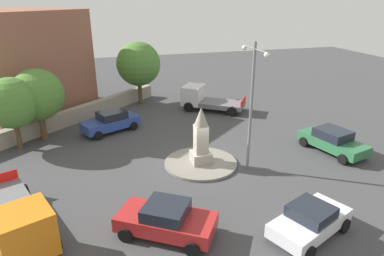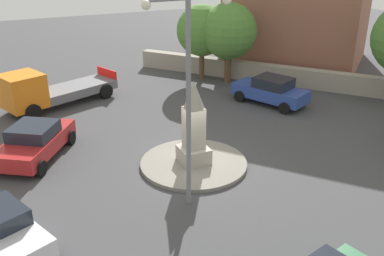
% 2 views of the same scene
% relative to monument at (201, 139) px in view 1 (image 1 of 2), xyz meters
% --- Properties ---
extents(ground_plane, '(80.00, 80.00, 0.00)m').
position_rel_monument_xyz_m(ground_plane, '(0.00, 0.00, -1.67)').
color(ground_plane, '#424244').
extents(traffic_island, '(4.39, 4.39, 0.15)m').
position_rel_monument_xyz_m(traffic_island, '(0.00, 0.00, -1.59)').
color(traffic_island, gray).
rests_on(traffic_island, ground).
extents(monument, '(1.14, 1.14, 3.46)m').
position_rel_monument_xyz_m(monument, '(0.00, 0.00, 0.00)').
color(monument, '#9E9687').
rests_on(monument, traffic_island).
extents(streetlamp, '(2.85, 0.28, 7.35)m').
position_rel_monument_xyz_m(streetlamp, '(1.32, 2.46, 2.79)').
color(streetlamp, slate).
rests_on(streetlamp, ground).
extents(car_red_parked_right, '(3.80, 4.45, 1.50)m').
position_rel_monument_xyz_m(car_red_parked_right, '(5.78, -3.38, -0.91)').
color(car_red_parked_right, '#B22323').
rests_on(car_red_parked_right, ground).
extents(car_blue_waiting, '(3.26, 4.47, 1.56)m').
position_rel_monument_xyz_m(car_blue_waiting, '(-6.95, -4.79, -0.88)').
color(car_blue_waiting, '#2D479E').
rests_on(car_blue_waiting, ground).
extents(car_green_near_island, '(4.69, 2.91, 1.51)m').
position_rel_monument_xyz_m(car_green_near_island, '(0.68, 8.76, -0.90)').
color(car_green_near_island, '#2D6B42').
rests_on(car_green_near_island, ground).
extents(car_white_far_side, '(3.10, 4.19, 1.41)m').
position_rel_monument_xyz_m(car_white_far_side, '(7.50, 2.45, -0.95)').
color(car_white_far_side, silver).
rests_on(car_white_far_side, ground).
extents(truck_white_approaching, '(4.85, 5.63, 2.07)m').
position_rel_monument_xyz_m(truck_white_approaching, '(-10.00, 3.55, -0.70)').
color(truck_white_approaching, silver).
rests_on(truck_white_approaching, ground).
extents(truck_orange_parked_left, '(6.56, 4.14, 2.19)m').
position_rel_monument_xyz_m(truck_orange_parked_left, '(4.53, -9.25, -0.66)').
color(truck_orange_parked_left, orange).
rests_on(truck_orange_parked_left, ground).
extents(stone_boundary_wall, '(12.99, 15.24, 1.16)m').
position_rel_monument_xyz_m(stone_boundary_wall, '(-9.39, -7.91, -1.09)').
color(stone_boundary_wall, '#9E9687').
rests_on(stone_boundary_wall, ground).
extents(corner_building, '(12.63, 12.63, 8.49)m').
position_rel_monument_xyz_m(corner_building, '(-13.98, -11.77, 2.58)').
color(corner_building, '#935B47').
rests_on(corner_building, ground).
extents(tree_near_wall, '(3.96, 3.96, 5.73)m').
position_rel_monument_xyz_m(tree_near_wall, '(-13.34, -1.67, 2.06)').
color(tree_near_wall, brown).
rests_on(tree_near_wall, ground).
extents(tree_mid_cluster, '(3.51, 3.51, 5.03)m').
position_rel_monument_xyz_m(tree_mid_cluster, '(-6.78, -9.46, 1.59)').
color(tree_mid_cluster, brown).
rests_on(tree_mid_cluster, ground).
extents(tree_far_corner, '(3.29, 3.29, 4.80)m').
position_rel_monument_xyz_m(tree_far_corner, '(-5.59, -10.87, 1.48)').
color(tree_far_corner, brown).
rests_on(tree_far_corner, ground).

